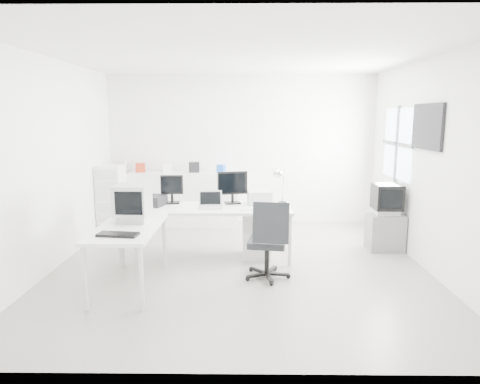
{
  "coord_description": "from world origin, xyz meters",
  "views": [
    {
      "loc": [
        0.07,
        -5.61,
        2.04
      ],
      "look_at": [
        0.0,
        0.2,
        1.0
      ],
      "focal_mm": 32.0,
      "sensor_mm": 36.0,
      "label": 1
    }
  ],
  "objects_px": {
    "lcd_monitor_small": "(172,190)",
    "laptop": "(210,201)",
    "tv_cabinet": "(385,232)",
    "main_desk": "(208,232)",
    "laser_printer": "(259,198)",
    "filing_cabinet": "(112,199)",
    "inkjet_printer": "(150,200)",
    "crt_monitor": "(132,202)",
    "side_desk": "(129,257)",
    "office_chair": "(267,238)",
    "drawer_pedestal": "(256,236)",
    "lcd_monitor_large": "(232,188)",
    "sideboard": "(184,199)",
    "crt_tv": "(387,200)"
  },
  "relations": [
    {
      "from": "lcd_monitor_small",
      "to": "laptop",
      "type": "relative_size",
      "value": 1.19
    },
    {
      "from": "tv_cabinet",
      "to": "main_desk",
      "type": "bearing_deg",
      "value": -171.82
    },
    {
      "from": "main_desk",
      "to": "laptop",
      "type": "relative_size",
      "value": 6.86
    },
    {
      "from": "laptop",
      "to": "laser_printer",
      "type": "height_order",
      "value": "laptop"
    },
    {
      "from": "laptop",
      "to": "tv_cabinet",
      "type": "relative_size",
      "value": 0.62
    },
    {
      "from": "filing_cabinet",
      "to": "tv_cabinet",
      "type": "bearing_deg",
      "value": -12.33
    },
    {
      "from": "inkjet_printer",
      "to": "tv_cabinet",
      "type": "distance_m",
      "value": 3.59
    },
    {
      "from": "laser_printer",
      "to": "crt_monitor",
      "type": "relative_size",
      "value": 0.7
    },
    {
      "from": "side_desk",
      "to": "filing_cabinet",
      "type": "bearing_deg",
      "value": 111.31
    },
    {
      "from": "main_desk",
      "to": "lcd_monitor_small",
      "type": "height_order",
      "value": "lcd_monitor_small"
    },
    {
      "from": "side_desk",
      "to": "office_chair",
      "type": "height_order",
      "value": "office_chair"
    },
    {
      "from": "drawer_pedestal",
      "to": "laptop",
      "type": "height_order",
      "value": "laptop"
    },
    {
      "from": "laser_printer",
      "to": "office_chair",
      "type": "xyz_separation_m",
      "value": [
        0.07,
        -1.0,
        -0.33
      ]
    },
    {
      "from": "inkjet_printer",
      "to": "office_chair",
      "type": "bearing_deg",
      "value": -12.48
    },
    {
      "from": "tv_cabinet",
      "to": "filing_cabinet",
      "type": "relative_size",
      "value": 0.47
    },
    {
      "from": "lcd_monitor_large",
      "to": "office_chair",
      "type": "relative_size",
      "value": 0.45
    },
    {
      "from": "inkjet_printer",
      "to": "office_chair",
      "type": "distance_m",
      "value": 1.91
    },
    {
      "from": "main_desk",
      "to": "laptop",
      "type": "height_order",
      "value": "laptop"
    },
    {
      "from": "crt_monitor",
      "to": "sideboard",
      "type": "relative_size",
      "value": 0.24
    },
    {
      "from": "laptop",
      "to": "filing_cabinet",
      "type": "relative_size",
      "value": 0.29
    },
    {
      "from": "main_desk",
      "to": "office_chair",
      "type": "xyz_separation_m",
      "value": [
        0.82,
        -0.78,
        0.14
      ]
    },
    {
      "from": "lcd_monitor_small",
      "to": "tv_cabinet",
      "type": "distance_m",
      "value": 3.31
    },
    {
      "from": "laptop",
      "to": "tv_cabinet",
      "type": "xyz_separation_m",
      "value": [
        2.64,
        0.49,
        -0.58
      ]
    },
    {
      "from": "side_desk",
      "to": "laptop",
      "type": "bearing_deg",
      "value": 48.01
    },
    {
      "from": "lcd_monitor_small",
      "to": "filing_cabinet",
      "type": "distance_m",
      "value": 1.73
    },
    {
      "from": "drawer_pedestal",
      "to": "main_desk",
      "type": "bearing_deg",
      "value": -175.91
    },
    {
      "from": "office_chair",
      "to": "sideboard",
      "type": "height_order",
      "value": "office_chair"
    },
    {
      "from": "lcd_monitor_large",
      "to": "laptop",
      "type": "distance_m",
      "value": 0.48
    },
    {
      "from": "office_chair",
      "to": "tv_cabinet",
      "type": "xyz_separation_m",
      "value": [
        1.87,
        1.17,
        -0.23
      ]
    },
    {
      "from": "laptop",
      "to": "office_chair",
      "type": "height_order",
      "value": "office_chair"
    },
    {
      "from": "lcd_monitor_large",
      "to": "crt_tv",
      "type": "bearing_deg",
      "value": -11.68
    },
    {
      "from": "lcd_monitor_large",
      "to": "sideboard",
      "type": "bearing_deg",
      "value": 105.55
    },
    {
      "from": "lcd_monitor_large",
      "to": "filing_cabinet",
      "type": "bearing_deg",
      "value": 137.64
    },
    {
      "from": "inkjet_printer",
      "to": "lcd_monitor_small",
      "type": "bearing_deg",
      "value": 42.05
    },
    {
      "from": "inkjet_printer",
      "to": "laptop",
      "type": "relative_size",
      "value": 1.19
    },
    {
      "from": "crt_monitor",
      "to": "sideboard",
      "type": "height_order",
      "value": "crt_monitor"
    },
    {
      "from": "drawer_pedestal",
      "to": "inkjet_printer",
      "type": "height_order",
      "value": "inkjet_printer"
    },
    {
      "from": "crt_tv",
      "to": "lcd_monitor_small",
      "type": "bearing_deg",
      "value": -177.59
    },
    {
      "from": "drawer_pedestal",
      "to": "lcd_monitor_small",
      "type": "distance_m",
      "value": 1.43
    },
    {
      "from": "main_desk",
      "to": "laser_printer",
      "type": "distance_m",
      "value": 0.91
    },
    {
      "from": "crt_tv",
      "to": "drawer_pedestal",
      "type": "bearing_deg",
      "value": -170.4
    },
    {
      "from": "office_chair",
      "to": "tv_cabinet",
      "type": "bearing_deg",
      "value": 40.5
    },
    {
      "from": "office_chair",
      "to": "tv_cabinet",
      "type": "distance_m",
      "value": 2.22
    },
    {
      "from": "office_chair",
      "to": "crt_monitor",
      "type": "bearing_deg",
      "value": -169.26
    },
    {
      "from": "side_desk",
      "to": "drawer_pedestal",
      "type": "relative_size",
      "value": 2.33
    },
    {
      "from": "main_desk",
      "to": "filing_cabinet",
      "type": "height_order",
      "value": "filing_cabinet"
    },
    {
      "from": "office_chair",
      "to": "filing_cabinet",
      "type": "relative_size",
      "value": 0.86
    },
    {
      "from": "side_desk",
      "to": "office_chair",
      "type": "xyz_separation_m",
      "value": [
        1.67,
        0.32,
        0.14
      ]
    },
    {
      "from": "inkjet_printer",
      "to": "crt_tv",
      "type": "bearing_deg",
      "value": 20.11
    },
    {
      "from": "side_desk",
      "to": "sideboard",
      "type": "height_order",
      "value": "sideboard"
    }
  ]
}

